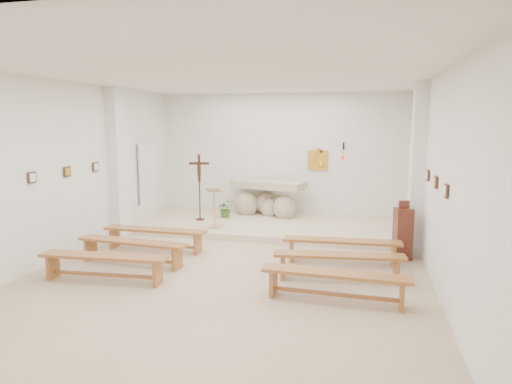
% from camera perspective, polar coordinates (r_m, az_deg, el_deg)
% --- Properties ---
extents(ground, '(7.00, 10.00, 0.00)m').
position_cam_1_polar(ground, '(8.53, -3.06, -9.74)').
color(ground, '#C9B691').
rests_on(ground, ground).
extents(wall_left, '(0.02, 10.00, 3.50)m').
position_cam_1_polar(wall_left, '(9.72, -23.33, 2.41)').
color(wall_left, white).
rests_on(wall_left, ground).
extents(wall_right, '(0.02, 10.00, 3.50)m').
position_cam_1_polar(wall_right, '(7.90, 21.90, 1.19)').
color(wall_right, white).
rests_on(wall_right, ground).
extents(wall_back, '(7.00, 0.02, 3.50)m').
position_cam_1_polar(wall_back, '(12.98, 3.10, 4.54)').
color(wall_back, white).
rests_on(wall_back, ground).
extents(ceiling, '(7.00, 10.00, 0.02)m').
position_cam_1_polar(ceiling, '(8.12, -3.27, 14.30)').
color(ceiling, silver).
rests_on(ceiling, wall_back).
extents(sanctuary_platform, '(6.98, 3.00, 0.15)m').
position_cam_1_polar(sanctuary_platform, '(11.78, 1.74, -4.13)').
color(sanctuary_platform, beige).
rests_on(sanctuary_platform, ground).
extents(pilaster_left, '(0.26, 0.55, 3.50)m').
position_cam_1_polar(pilaster_left, '(11.32, -16.82, 3.55)').
color(pilaster_left, white).
rests_on(pilaster_left, ground).
extents(pilaster_right, '(0.26, 0.55, 3.50)m').
position_cam_1_polar(pilaster_right, '(9.86, 19.52, 2.70)').
color(pilaster_right, white).
rests_on(pilaster_right, ground).
extents(gold_wall_relief, '(0.55, 0.04, 0.55)m').
position_cam_1_polar(gold_wall_relief, '(12.82, 7.71, 3.97)').
color(gold_wall_relief, gold).
rests_on(gold_wall_relief, wall_back).
extents(sanctuary_lamp, '(0.11, 0.36, 0.44)m').
position_cam_1_polar(sanctuary_lamp, '(12.50, 10.81, 4.51)').
color(sanctuary_lamp, black).
rests_on(sanctuary_lamp, wall_back).
extents(station_frame_left_front, '(0.03, 0.20, 0.20)m').
position_cam_1_polar(station_frame_left_front, '(9.09, -26.20, 1.64)').
color(station_frame_left_front, '#3F261B').
rests_on(station_frame_left_front, wall_left).
extents(station_frame_left_mid, '(0.03, 0.20, 0.20)m').
position_cam_1_polar(station_frame_left_mid, '(9.87, -22.53, 2.37)').
color(station_frame_left_mid, '#3F261B').
rests_on(station_frame_left_mid, wall_left).
extents(station_frame_left_rear, '(0.03, 0.20, 0.20)m').
position_cam_1_polar(station_frame_left_rear, '(10.69, -19.41, 2.99)').
color(station_frame_left_rear, '#3F261B').
rests_on(station_frame_left_rear, wall_left).
extents(station_frame_right_front, '(0.03, 0.20, 0.20)m').
position_cam_1_polar(station_frame_right_front, '(7.12, 22.66, 0.13)').
color(station_frame_right_front, '#3F261B').
rests_on(station_frame_right_front, wall_right).
extents(station_frame_right_mid, '(0.03, 0.20, 0.20)m').
position_cam_1_polar(station_frame_right_mid, '(8.10, 21.54, 1.16)').
color(station_frame_right_mid, '#3F261B').
rests_on(station_frame_right_mid, wall_right).
extents(station_frame_right_rear, '(0.03, 0.20, 0.20)m').
position_cam_1_polar(station_frame_right_rear, '(9.08, 20.67, 1.98)').
color(station_frame_right_rear, '#3F261B').
rests_on(station_frame_right_rear, wall_right).
extents(radiator_left, '(0.10, 0.85, 0.52)m').
position_cam_1_polar(radiator_left, '(12.16, -15.11, -3.09)').
color(radiator_left, silver).
rests_on(radiator_left, ground).
extents(radiator_right, '(0.10, 0.85, 0.52)m').
position_cam_1_polar(radiator_right, '(10.79, 19.05, -4.76)').
color(radiator_right, silver).
rests_on(radiator_right, ground).
extents(altar, '(2.14, 1.25, 1.04)m').
position_cam_1_polar(altar, '(12.61, 1.46, -1.08)').
color(altar, beige).
rests_on(altar, sanctuary_platform).
extents(lectern, '(0.38, 0.32, 1.03)m').
position_cam_1_polar(lectern, '(11.10, -5.25, -1.91)').
color(lectern, tan).
rests_on(lectern, sanctuary_platform).
extents(crucifix_stand, '(0.52, 0.23, 1.72)m').
position_cam_1_polar(crucifix_stand, '(11.94, -7.09, 1.20)').
color(crucifix_stand, '#3D1E13').
rests_on(crucifix_stand, sanctuary_platform).
extents(potted_plant, '(0.57, 0.56, 0.48)m').
position_cam_1_polar(potted_plant, '(12.34, -3.81, -2.07)').
color(potted_plant, '#325E25').
rests_on(potted_plant, sanctuary_platform).
extents(donation_pedestal, '(0.39, 0.39, 1.18)m').
position_cam_1_polar(donation_pedestal, '(9.50, 17.86, -4.94)').
color(donation_pedestal, '#572118').
rests_on(donation_pedestal, ground).
extents(bench_left_front, '(2.23, 0.39, 0.47)m').
position_cam_1_polar(bench_left_front, '(9.91, -12.52, -5.17)').
color(bench_left_front, '#A0652E').
rests_on(bench_left_front, ground).
extents(bench_right_front, '(2.24, 0.47, 0.47)m').
position_cam_1_polar(bench_right_front, '(8.96, 10.68, -6.60)').
color(bench_right_front, '#A0652E').
rests_on(bench_right_front, ground).
extents(bench_left_second, '(2.25, 0.58, 0.47)m').
position_cam_1_polar(bench_left_second, '(9.07, -15.22, -6.58)').
color(bench_left_second, '#A0652E').
rests_on(bench_left_second, ground).
extents(bench_right_second, '(2.25, 0.61, 0.47)m').
position_cam_1_polar(bench_right_second, '(8.02, 10.34, -8.43)').
color(bench_right_second, '#A0652E').
rests_on(bench_right_second, ground).
extents(bench_left_third, '(2.25, 0.49, 0.47)m').
position_cam_1_polar(bench_left_third, '(8.26, -18.48, -8.25)').
color(bench_left_third, '#A0652E').
rests_on(bench_left_third, ground).
extents(bench_right_third, '(2.24, 0.46, 0.47)m').
position_cam_1_polar(bench_right_third, '(7.09, 9.90, -10.74)').
color(bench_right_third, '#A0652E').
rests_on(bench_right_third, ground).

